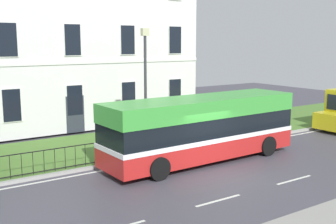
{
  "coord_description": "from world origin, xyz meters",
  "views": [
    {
      "loc": [
        -11.4,
        -12.53,
        5.51
      ],
      "look_at": [
        0.48,
        5.01,
        1.97
      ],
      "focal_mm": 45.47,
      "sensor_mm": 36.0,
      "label": 1
    }
  ],
  "objects_px": {
    "single_decker_bus": "(202,128)",
    "street_lamp_post": "(145,80)",
    "litter_bin": "(209,130)",
    "georgian_townhouse": "(43,21)"
  },
  "relations": [
    {
      "from": "single_decker_bus",
      "to": "street_lamp_post",
      "type": "distance_m",
      "value": 3.84
    },
    {
      "from": "single_decker_bus",
      "to": "street_lamp_post",
      "type": "xyz_separation_m",
      "value": [
        -1.2,
        3.03,
        2.03
      ]
    },
    {
      "from": "georgian_townhouse",
      "to": "litter_bin",
      "type": "distance_m",
      "value": 13.85
    },
    {
      "from": "georgian_townhouse",
      "to": "litter_bin",
      "type": "xyz_separation_m",
      "value": [
        5.18,
        -11.31,
        -6.09
      ]
    },
    {
      "from": "georgian_townhouse",
      "to": "single_decker_bus",
      "type": "relative_size",
      "value": 1.88
    },
    {
      "from": "single_decker_bus",
      "to": "street_lamp_post",
      "type": "relative_size",
      "value": 1.64
    },
    {
      "from": "single_decker_bus",
      "to": "litter_bin",
      "type": "distance_m",
      "value": 3.63
    },
    {
      "from": "single_decker_bus",
      "to": "street_lamp_post",
      "type": "height_order",
      "value": "street_lamp_post"
    },
    {
      "from": "street_lamp_post",
      "to": "litter_bin",
      "type": "relative_size",
      "value": 5.07
    },
    {
      "from": "georgian_townhouse",
      "to": "street_lamp_post",
      "type": "height_order",
      "value": "georgian_townhouse"
    }
  ]
}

